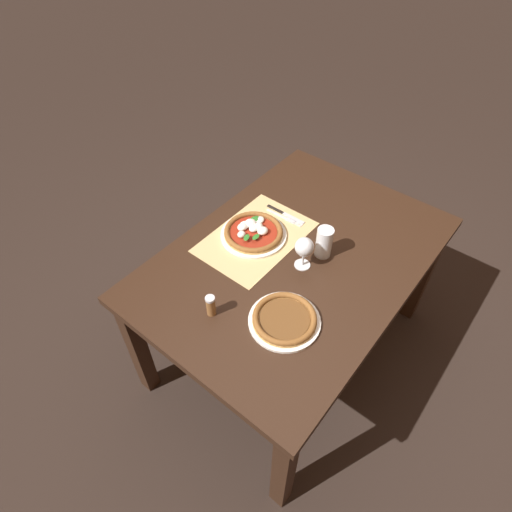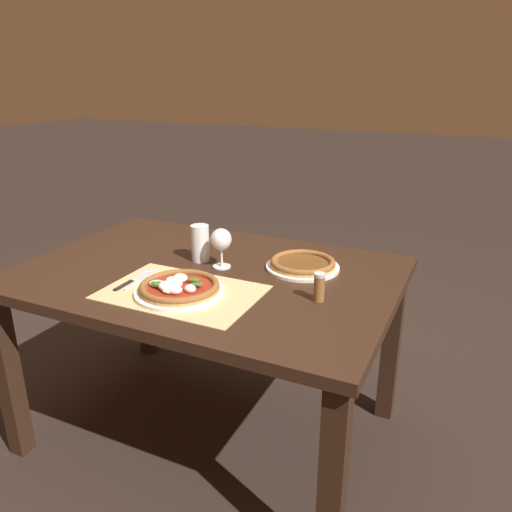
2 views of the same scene
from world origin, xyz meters
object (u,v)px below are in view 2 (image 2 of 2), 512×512
pizza_near (179,288)px  pint_glass (200,244)px  fork (142,279)px  knife (134,279)px  wine_glass (221,241)px  pizza_far (303,264)px  pepper_shaker (319,287)px

pizza_near → pint_glass: 0.33m
pizza_near → pint_glass: (-0.10, 0.31, 0.05)m
fork → knife: 0.03m
wine_glass → pizza_near: bearing=-92.0°
pizza_far → knife: bearing=-144.1°
knife → pizza_far: bearing=35.9°
pizza_near → fork: pizza_near is taller
pizza_far → knife: 0.63m
pizza_near → knife: (-0.21, 0.03, -0.02)m
pizza_far → knife: size_ratio=1.30×
wine_glass → fork: size_ratio=0.77×
pizza_near → pepper_shaker: bearing=18.9°
pint_glass → pepper_shaker: (0.54, -0.16, -0.02)m
pizza_near → pizza_far: size_ratio=1.09×
pizza_far → fork: size_ratio=1.40×
wine_glass → pint_glass: size_ratio=1.07×
pizza_far → pint_glass: bearing=-167.9°
pizza_near → fork: bearing=167.7°
fork → pint_glass: bearing=72.6°
pizza_near → fork: size_ratio=1.52×
fork → wine_glass: bearing=50.8°
pepper_shaker → fork: bearing=-170.0°
pizza_far → pizza_near: bearing=-126.8°
knife → pizza_near: bearing=-7.9°
knife → pint_glass: bearing=68.9°
pint_glass → pepper_shaker: size_ratio=1.49×
fork → knife: (-0.02, -0.01, 0.00)m
pizza_far → pint_glass: 0.41m
pizza_far → pint_glass: size_ratio=1.93×
pizza_near → knife: size_ratio=1.42×
wine_glass → knife: size_ratio=0.72×
pizza_near → pepper_shaker: pepper_shaker is taller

